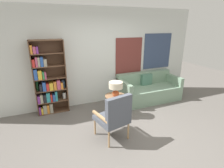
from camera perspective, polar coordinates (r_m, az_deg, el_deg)
The scene contains 7 objects.
ground_plane at distance 3.79m, azimuth 5.06°, elevation -17.37°, with size 14.00×14.00×0.00m, color #66605B.
wall_back at distance 5.03m, azimuth -4.72°, elevation 8.69°, with size 6.40×0.08×2.70m.
bookshelf at distance 4.73m, azimuth -20.29°, elevation 0.68°, with size 0.79×0.30×1.90m.
armchair at distance 3.46m, azimuth 0.96°, elevation -10.05°, with size 0.67×0.71×0.99m.
couch at distance 5.54m, azimuth 11.70°, elevation -1.88°, with size 1.86×0.88×0.82m.
side_table at distance 4.43m, azimuth 1.10°, elevation -4.46°, with size 0.52×0.52×0.54m.
table_lamp at distance 4.26m, azimuth 1.23°, elevation -0.89°, with size 0.34×0.34×0.38m.
Camera 1 is at (-1.47, -2.68, 2.23)m, focal length 28.00 mm.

